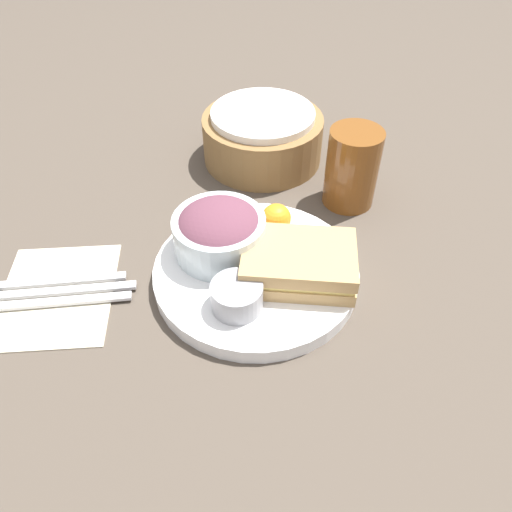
{
  "coord_description": "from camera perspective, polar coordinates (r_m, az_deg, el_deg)",
  "views": [
    {
      "loc": [
        -0.03,
        -0.45,
        0.48
      ],
      "look_at": [
        0.0,
        0.0,
        0.04
      ],
      "focal_mm": 35.0,
      "sensor_mm": 36.0,
      "label": 1
    }
  ],
  "objects": [
    {
      "name": "ground_plane",
      "position": [
        0.66,
        0.0,
        -2.57
      ],
      "size": [
        4.0,
        4.0,
        0.0
      ],
      "primitive_type": "plane",
      "color": "#4C4238"
    },
    {
      "name": "plate",
      "position": [
        0.66,
        0.0,
        -1.92
      ],
      "size": [
        0.27,
        0.27,
        0.02
      ],
      "primitive_type": "cylinder",
      "color": "white",
      "rests_on": "ground_plane"
    },
    {
      "name": "napkin",
      "position": [
        0.69,
        -21.79,
        -4.02
      ],
      "size": [
        0.14,
        0.17,
        0.0
      ],
      "primitive_type": "cube",
      "color": "beige",
      "rests_on": "ground_plane"
    },
    {
      "name": "salad_bowl",
      "position": [
        0.65,
        -4.22,
        2.87
      ],
      "size": [
        0.12,
        0.12,
        0.07
      ],
      "color": "silver",
      "rests_on": "plate"
    },
    {
      "name": "drink_glass",
      "position": [
        0.77,
        10.92,
        9.86
      ],
      "size": [
        0.08,
        0.08,
        0.12
      ],
      "primitive_type": "cylinder",
      "color": "brown",
      "rests_on": "ground_plane"
    },
    {
      "name": "orange_wedge",
      "position": [
        0.69,
        2.33,
        4.33
      ],
      "size": [
        0.04,
        0.04,
        0.04
      ],
      "primitive_type": "sphere",
      "color": "orange",
      "rests_on": "plate"
    },
    {
      "name": "sandwich",
      "position": [
        0.63,
        4.89,
        -0.78
      ],
      "size": [
        0.15,
        0.12,
        0.04
      ],
      "color": "tan",
      "rests_on": "plate"
    },
    {
      "name": "spoon",
      "position": [
        0.7,
        -21.66,
        -2.68
      ],
      "size": [
        0.17,
        0.02,
        0.01
      ],
      "primitive_type": "cube",
      "rotation": [
        0.0,
        0.0,
        3.18
      ],
      "color": "silver",
      "rests_on": "napkin"
    },
    {
      "name": "fork",
      "position": [
        0.68,
        -22.14,
        -4.9
      ],
      "size": [
        0.19,
        0.02,
        0.01
      ],
      "primitive_type": "cube",
      "rotation": [
        0.0,
        0.0,
        3.18
      ],
      "color": "silver",
      "rests_on": "napkin"
    },
    {
      "name": "bread_basket",
      "position": [
        0.86,
        0.75,
        13.52
      ],
      "size": [
        0.2,
        0.2,
        0.09
      ],
      "color": "olive",
      "rests_on": "ground_plane"
    },
    {
      "name": "dressing_cup",
      "position": [
        0.59,
        -2.21,
        -4.62
      ],
      "size": [
        0.06,
        0.06,
        0.03
      ],
      "primitive_type": "cylinder",
      "color": "#99999E",
      "rests_on": "plate"
    },
    {
      "name": "knife",
      "position": [
        0.69,
        -21.89,
        -3.77
      ],
      "size": [
        0.2,
        0.02,
        0.01
      ],
      "primitive_type": "cube",
      "rotation": [
        0.0,
        0.0,
        3.18
      ],
      "color": "silver",
      "rests_on": "napkin"
    }
  ]
}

